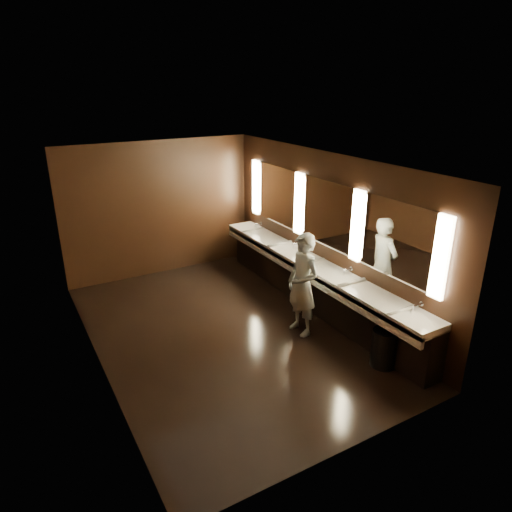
{
  "coord_description": "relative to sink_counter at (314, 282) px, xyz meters",
  "views": [
    {
      "loc": [
        -2.86,
        -5.97,
        3.91
      ],
      "look_at": [
        0.58,
        0.0,
        1.24
      ],
      "focal_mm": 32.0,
      "sensor_mm": 36.0,
      "label": 1
    }
  ],
  "objects": [
    {
      "name": "wall_back",
      "position": [
        -1.79,
        3.0,
        0.9
      ],
      "size": [
        4.0,
        0.02,
        2.8
      ],
      "primitive_type": "cube",
      "color": "black",
      "rests_on": "floor"
    },
    {
      "name": "mirror_band",
      "position": [
        0.19,
        -0.0,
        1.25
      ],
      "size": [
        0.06,
        5.03,
        1.15
      ],
      "color": "#F9E7B5",
      "rests_on": "wall_right"
    },
    {
      "name": "wall_left",
      "position": [
        -3.79,
        0.0,
        0.9
      ],
      "size": [
        0.02,
        6.0,
        2.8
      ],
      "primitive_type": "cube",
      "color": "black",
      "rests_on": "floor"
    },
    {
      "name": "wall_right",
      "position": [
        0.21,
        0.0,
        0.9
      ],
      "size": [
        0.02,
        6.0,
        2.8
      ],
      "primitive_type": "cube",
      "color": "black",
      "rests_on": "floor"
    },
    {
      "name": "sink_counter",
      "position": [
        0.0,
        0.0,
        0.0
      ],
      "size": [
        0.55,
        5.4,
        1.01
      ],
      "color": "black",
      "rests_on": "floor"
    },
    {
      "name": "ceiling",
      "position": [
        -1.79,
        0.0,
        2.3
      ],
      "size": [
        4.0,
        6.0,
        0.02
      ],
      "primitive_type": "cube",
      "color": "#2D2D2B",
      "rests_on": "wall_back"
    },
    {
      "name": "floor",
      "position": [
        -1.79,
        0.0,
        -0.5
      ],
      "size": [
        6.0,
        6.0,
        0.0
      ],
      "primitive_type": "plane",
      "color": "black",
      "rests_on": "ground"
    },
    {
      "name": "trash_bin",
      "position": [
        -0.22,
        -1.99,
        -0.21
      ],
      "size": [
        0.37,
        0.37,
        0.57
      ],
      "primitive_type": "cylinder",
      "rotation": [
        0.0,
        0.0,
        0.02
      ],
      "color": "black",
      "rests_on": "floor"
    },
    {
      "name": "person",
      "position": [
        -0.7,
        -0.61,
        0.36
      ],
      "size": [
        0.45,
        0.65,
        1.7
      ],
      "primitive_type": "imported",
      "rotation": [
        0.0,
        0.0,
        -1.5
      ],
      "color": "#81A4C0",
      "rests_on": "floor"
    },
    {
      "name": "wall_front",
      "position": [
        -1.79,
        -3.0,
        0.9
      ],
      "size": [
        4.0,
        0.02,
        2.8
      ],
      "primitive_type": "cube",
      "color": "black",
      "rests_on": "floor"
    }
  ]
}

